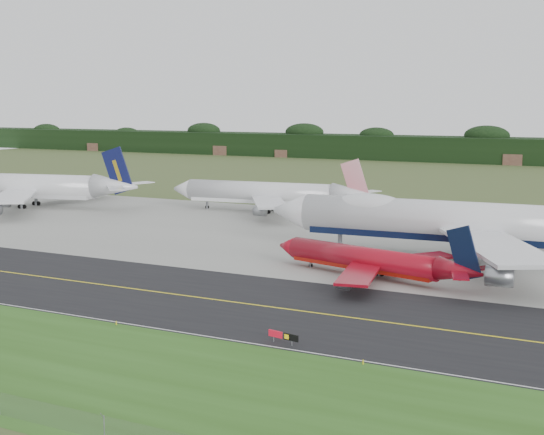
{
  "coord_description": "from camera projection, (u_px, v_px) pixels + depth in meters",
  "views": [
    {
      "loc": [
        57.37,
        -95.63,
        28.09
      ],
      "look_at": [
        -0.98,
        22.0,
        8.26
      ],
      "focal_mm": 50.0,
      "sensor_mm": 36.0,
      "label": 1
    }
  ],
  "objects": [
    {
      "name": "jet_red_737",
      "position": [
        373.0,
        261.0,
        122.46
      ],
      "size": [
        38.25,
        30.58,
        10.44
      ],
      "color": "maroon",
      "rests_on": "ground"
    },
    {
      "name": "edge_marker_center",
      "position": [
        116.0,
        323.0,
        96.87
      ],
      "size": [
        0.16,
        0.16,
        0.5
      ],
      "primitive_type": "cylinder",
      "color": "yellow",
      "rests_on": "ground"
    },
    {
      "name": "taxiway_centreline",
      "position": [
        199.0,
        297.0,
        110.56
      ],
      "size": [
        400.0,
        0.4,
        0.0
      ],
      "primitive_type": "cube",
      "color": "yellow",
      "rests_on": "taxiway"
    },
    {
      "name": "apron",
      "position": [
        337.0,
        238.0,
        159.28
      ],
      "size": [
        400.0,
        78.0,
        0.01
      ],
      "primitive_type": "cube",
      "color": "gray",
      "rests_on": "ground"
    },
    {
      "name": "ground",
      "position": [
        213.0,
        292.0,
        114.11
      ],
      "size": [
        600.0,
        600.0,
        0.0
      ],
      "primitive_type": "plane",
      "color": "#3D4C23",
      "rests_on": "ground"
    },
    {
      "name": "horizon_treeline",
      "position": [
        511.0,
        152.0,
        355.8
      ],
      "size": [
        700.0,
        25.0,
        12.0
      ],
      "color": "black",
      "rests_on": "ground"
    },
    {
      "name": "taxiway",
      "position": [
        199.0,
        297.0,
        110.56
      ],
      "size": [
        400.0,
        32.0,
        0.02
      ],
      "primitive_type": "cube",
      "color": "black",
      "rests_on": "ground"
    },
    {
      "name": "grass_verge",
      "position": [
        50.0,
        362.0,
        83.1
      ],
      "size": [
        400.0,
        30.0,
        0.01
      ],
      "primitive_type": "cube",
      "color": "#2A4F17",
      "rests_on": "ground"
    },
    {
      "name": "jet_ba_747",
      "position": [
        468.0,
        223.0,
        137.11
      ],
      "size": [
        78.5,
        64.94,
        19.73
      ],
      "color": "silver",
      "rests_on": "ground"
    },
    {
      "name": "taxiway_sign",
      "position": [
        283.0,
        336.0,
        89.07
      ],
      "size": [
        4.22,
        0.94,
        1.42
      ],
      "color": "slate",
      "rests_on": "ground"
    },
    {
      "name": "jet_navy_gold",
      "position": [
        28.0,
        187.0,
        206.43
      ],
      "size": [
        65.38,
        56.08,
        16.96
      ],
      "color": "silver",
      "rests_on": "ground"
    },
    {
      "name": "taxiway_edge_line",
      "position": [
        135.0,
        325.0,
        96.83
      ],
      "size": [
        400.0,
        0.25,
        0.0
      ],
      "primitive_type": "cube",
      "color": "silver",
      "rests_on": "taxiway"
    },
    {
      "name": "edge_marker_right",
      "position": [
        363.0,
        362.0,
        82.22
      ],
      "size": [
        0.16,
        0.16,
        0.5
      ],
      "primitive_type": "cylinder",
      "color": "yellow",
      "rests_on": "ground"
    },
    {
      "name": "jet_star_tail",
      "position": [
        270.0,
        194.0,
        196.8
      ],
      "size": [
        55.22,
        45.93,
        14.56
      ],
      "color": "silver",
      "rests_on": "ground"
    }
  ]
}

